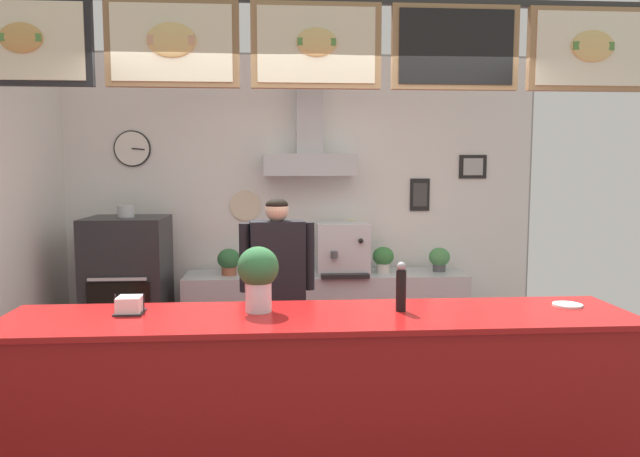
{
  "coord_description": "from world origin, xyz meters",
  "views": [
    {
      "loc": [
        -0.23,
        -3.37,
        1.86
      ],
      "look_at": [
        0.07,
        0.77,
        1.43
      ],
      "focal_mm": 33.51,
      "sensor_mm": 36.0,
      "label": 1
    }
  ],
  "objects_px": {
    "basil_vase": "(258,276)",
    "espresso_machine": "(342,249)",
    "potted_sage": "(295,261)",
    "pizza_oven": "(129,299)",
    "shop_worker": "(278,302)",
    "potted_oregano": "(229,261)",
    "pepper_grinder": "(401,287)",
    "condiment_plate": "(567,305)",
    "potted_basil": "(439,258)",
    "potted_rosemary": "(383,258)",
    "napkin_holder": "(130,306)"
  },
  "relations": [
    {
      "from": "basil_vase",
      "to": "espresso_machine",
      "type": "bearing_deg",
      "value": 71.9
    },
    {
      "from": "espresso_machine",
      "to": "potted_sage",
      "type": "height_order",
      "value": "espresso_machine"
    },
    {
      "from": "basil_vase",
      "to": "pizza_oven",
      "type": "bearing_deg",
      "value": 121.39
    },
    {
      "from": "shop_worker",
      "to": "potted_oregano",
      "type": "height_order",
      "value": "shop_worker"
    },
    {
      "from": "shop_worker",
      "to": "pepper_grinder",
      "type": "height_order",
      "value": "shop_worker"
    },
    {
      "from": "potted_sage",
      "to": "pepper_grinder",
      "type": "bearing_deg",
      "value": -76.86
    },
    {
      "from": "condiment_plate",
      "to": "shop_worker",
      "type": "bearing_deg",
      "value": 147.75
    },
    {
      "from": "potted_basil",
      "to": "shop_worker",
      "type": "bearing_deg",
      "value": -143.34
    },
    {
      "from": "potted_rosemary",
      "to": "potted_basil",
      "type": "bearing_deg",
      "value": 4.54
    },
    {
      "from": "espresso_machine",
      "to": "basil_vase",
      "type": "distance_m",
      "value": 2.25
    },
    {
      "from": "potted_oregano",
      "to": "napkin_holder",
      "type": "xyz_separation_m",
      "value": [
        -0.36,
        -2.13,
        0.09
      ]
    },
    {
      "from": "potted_rosemary",
      "to": "napkin_holder",
      "type": "distance_m",
      "value": 2.77
    },
    {
      "from": "espresso_machine",
      "to": "napkin_holder",
      "type": "xyz_separation_m",
      "value": [
        -1.39,
        -2.13,
        -0.01
      ]
    },
    {
      "from": "potted_rosemary",
      "to": "potted_sage",
      "type": "distance_m",
      "value": 0.82
    },
    {
      "from": "potted_sage",
      "to": "condiment_plate",
      "type": "height_order",
      "value": "potted_sage"
    },
    {
      "from": "pizza_oven",
      "to": "potted_rosemary",
      "type": "relative_size",
      "value": 6.35
    },
    {
      "from": "espresso_machine",
      "to": "potted_rosemary",
      "type": "xyz_separation_m",
      "value": [
        0.38,
        0.0,
        -0.1
      ]
    },
    {
      "from": "pepper_grinder",
      "to": "condiment_plate",
      "type": "bearing_deg",
      "value": 3.05
    },
    {
      "from": "basil_vase",
      "to": "condiment_plate",
      "type": "distance_m",
      "value": 1.78
    },
    {
      "from": "espresso_machine",
      "to": "potted_basil",
      "type": "height_order",
      "value": "espresso_machine"
    },
    {
      "from": "potted_basil",
      "to": "condiment_plate",
      "type": "relative_size",
      "value": 1.34
    },
    {
      "from": "pepper_grinder",
      "to": "basil_vase",
      "type": "distance_m",
      "value": 0.79
    },
    {
      "from": "espresso_machine",
      "to": "pepper_grinder",
      "type": "relative_size",
      "value": 1.83
    },
    {
      "from": "espresso_machine",
      "to": "potted_basil",
      "type": "xyz_separation_m",
      "value": [
        0.92,
        0.05,
        -0.11
      ]
    },
    {
      "from": "espresso_machine",
      "to": "potted_sage",
      "type": "distance_m",
      "value": 0.45
    },
    {
      "from": "potted_rosemary",
      "to": "condiment_plate",
      "type": "xyz_separation_m",
      "value": [
        0.69,
        -2.13,
        0.05
      ]
    },
    {
      "from": "espresso_machine",
      "to": "potted_basil",
      "type": "relative_size",
      "value": 2.25
    },
    {
      "from": "napkin_holder",
      "to": "basil_vase",
      "type": "xyz_separation_m",
      "value": [
        0.7,
        -0.0,
        0.16
      ]
    },
    {
      "from": "potted_basil",
      "to": "basil_vase",
      "type": "bearing_deg",
      "value": -126.58
    },
    {
      "from": "condiment_plate",
      "to": "napkin_holder",
      "type": "bearing_deg",
      "value": -179.99
    },
    {
      "from": "pizza_oven",
      "to": "potted_sage",
      "type": "height_order",
      "value": "pizza_oven"
    },
    {
      "from": "potted_sage",
      "to": "condiment_plate",
      "type": "distance_m",
      "value": 2.66
    },
    {
      "from": "potted_sage",
      "to": "espresso_machine",
      "type": "bearing_deg",
      "value": -8.23
    },
    {
      "from": "potted_oregano",
      "to": "potted_sage",
      "type": "bearing_deg",
      "value": 6.17
    },
    {
      "from": "pizza_oven",
      "to": "condiment_plate",
      "type": "xyz_separation_m",
      "value": [
        2.95,
        -1.94,
        0.35
      ]
    },
    {
      "from": "potted_oregano",
      "to": "condiment_plate",
      "type": "distance_m",
      "value": 2.99
    },
    {
      "from": "pizza_oven",
      "to": "pepper_grinder",
      "type": "bearing_deg",
      "value": -45.29
    },
    {
      "from": "potted_rosemary",
      "to": "napkin_holder",
      "type": "height_order",
      "value": "napkin_holder"
    },
    {
      "from": "espresso_machine",
      "to": "pepper_grinder",
      "type": "bearing_deg",
      "value": -87.66
    },
    {
      "from": "potted_rosemary",
      "to": "basil_vase",
      "type": "height_order",
      "value": "basil_vase"
    },
    {
      "from": "potted_oregano",
      "to": "pepper_grinder",
      "type": "height_order",
      "value": "pepper_grinder"
    },
    {
      "from": "espresso_machine",
      "to": "potted_rosemary",
      "type": "height_order",
      "value": "espresso_machine"
    },
    {
      "from": "napkin_holder",
      "to": "pepper_grinder",
      "type": "distance_m",
      "value": 1.49
    },
    {
      "from": "espresso_machine",
      "to": "pepper_grinder",
      "type": "xyz_separation_m",
      "value": [
        0.09,
        -2.18,
        0.08
      ]
    },
    {
      "from": "potted_basil",
      "to": "pepper_grinder",
      "type": "bearing_deg",
      "value": -110.46
    },
    {
      "from": "espresso_machine",
      "to": "potted_oregano",
      "type": "bearing_deg",
      "value": -179.91
    },
    {
      "from": "pizza_oven",
      "to": "napkin_holder",
      "type": "xyz_separation_m",
      "value": [
        0.49,
        -1.94,
        0.39
      ]
    },
    {
      "from": "potted_basil",
      "to": "pepper_grinder",
      "type": "relative_size",
      "value": 0.81
    },
    {
      "from": "shop_worker",
      "to": "potted_basil",
      "type": "distance_m",
      "value": 1.89
    },
    {
      "from": "pepper_grinder",
      "to": "basil_vase",
      "type": "bearing_deg",
      "value": 176.47
    }
  ]
}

